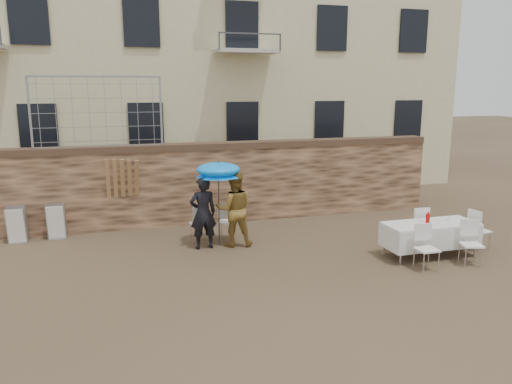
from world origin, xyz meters
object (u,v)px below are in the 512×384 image
object	(u,v)px
woman_dress	(234,209)
table_chair_front_right	(472,244)
banquet_table	(431,225)
chair_stack_right	(57,219)
couple_chair_right	(227,221)
table_chair_back	(417,225)
soda_bottle	(428,220)
man_suit	(203,213)
table_chair_front_left	(427,248)
couple_chair_left	(199,223)
chair_stack_left	(18,222)
umbrella	(218,172)
table_chair_side	(479,229)

from	to	relation	value
woman_dress	table_chair_front_right	distance (m)	5.31
banquet_table	chair_stack_right	bearing A→B (deg)	154.38
couple_chair_right	table_chair_back	world-z (taller)	same
woman_dress	soda_bottle	distance (m)	4.39
man_suit	woman_dress	xyz separation A→B (m)	(0.75, 0.00, 0.04)
soda_bottle	chair_stack_right	distance (m)	8.99
soda_bottle	table_chair_front_left	world-z (taller)	soda_bottle
table_chair_front_right	banquet_table	bearing A→B (deg)	139.97
couple_chair_left	soda_bottle	distance (m)	5.33
woman_dress	chair_stack_left	xyz separation A→B (m)	(-5.05, 1.96, -0.44)
man_suit	umbrella	bearing A→B (deg)	-169.64
couple_chair_left	table_chair_front_left	bearing A→B (deg)	136.82
table_chair_front_left	umbrella	bearing A→B (deg)	142.96
table_chair_front_right	table_chair_back	size ratio (longest dim) A/B	1.00
man_suit	soda_bottle	bearing A→B (deg)	151.55
soda_bottle	table_chair_front_right	world-z (taller)	soda_bottle
table_chair_back	chair_stack_right	size ratio (longest dim) A/B	1.04
umbrella	table_chair_side	xyz separation A→B (m)	(5.79, -1.97, -1.31)
table_chair_front_left	table_chair_front_right	distance (m)	1.10
man_suit	soda_bottle	distance (m)	5.06
soda_bottle	table_chair_front_left	bearing A→B (deg)	-123.69
table_chair_front_right	chair_stack_left	size ratio (longest dim) A/B	1.04
table_chair_side	couple_chair_right	bearing A→B (deg)	58.76
man_suit	table_chair_back	size ratio (longest dim) A/B	1.80
chair_stack_right	table_chair_front_right	bearing A→B (deg)	-28.29
man_suit	umbrella	size ratio (longest dim) A/B	0.90
couple_chair_left	couple_chair_right	xyz separation A→B (m)	(0.70, 0.00, 0.00)
couple_chair_right	soda_bottle	size ratio (longest dim) A/B	3.69
woman_dress	chair_stack_left	world-z (taller)	woman_dress
couple_chair_left	table_chair_front_right	bearing A→B (deg)	143.07
table_chair_side	chair_stack_left	xyz separation A→B (m)	(-10.50, 3.83, -0.02)
umbrella	table_chair_back	xyz separation A→B (m)	(4.59, -1.27, -1.31)
table_chair_side	chair_stack_right	distance (m)	10.33
table_chair_side	banquet_table	bearing A→B (deg)	86.63
man_suit	table_chair_side	xyz separation A→B (m)	(6.19, -1.87, -0.38)
table_chair_front_left	table_chair_back	xyz separation A→B (m)	(0.80, 1.55, 0.00)
table_chair_front_left	table_chair_front_right	world-z (taller)	same
couple_chair_left	table_chair_side	world-z (taller)	same
chair_stack_left	chair_stack_right	distance (m)	0.90
soda_bottle	table_chair_side	world-z (taller)	soda_bottle
table_chair_back	chair_stack_left	xyz separation A→B (m)	(-9.30, 3.13, -0.02)
table_chair_front_right	chair_stack_right	bearing A→B (deg)	167.99
woman_dress	table_chair_front_left	distance (m)	4.41
table_chair_front_left	table_chair_front_right	xyz separation A→B (m)	(1.10, 0.00, 0.00)
table_chair_front_right	couple_chair_right	bearing A→B (deg)	160.83
man_suit	table_chair_front_left	distance (m)	5.01
chair_stack_left	soda_bottle	bearing A→B (deg)	-24.64
man_suit	table_chair_front_right	distance (m)	5.96
couple_chair_right	chair_stack_right	distance (m)	4.34
couple_chair_right	chair_stack_left	size ratio (longest dim) A/B	1.04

